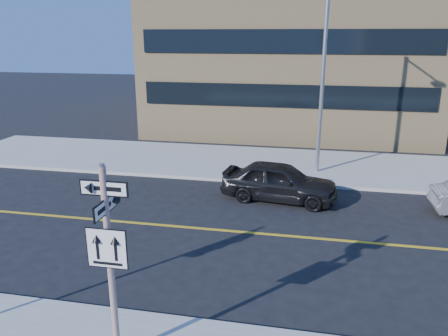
# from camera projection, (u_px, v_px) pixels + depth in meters

# --- Properties ---
(ground) EXTENTS (120.00, 120.00, 0.00)m
(ground) POSITION_uv_depth(u_px,v_px,m) (160.00, 293.00, 11.22)
(ground) COLOR black
(ground) RESTS_ON ground
(sign_pole) EXTENTS (0.92, 0.92, 4.06)m
(sign_pole) POSITION_uv_depth(u_px,v_px,m) (109.00, 255.00, 8.15)
(sign_pole) COLOR beige
(sign_pole) RESTS_ON near_sidewalk
(parked_car_a) EXTENTS (2.43, 4.76, 1.55)m
(parked_car_a) POSITION_uv_depth(u_px,v_px,m) (279.00, 181.00, 17.35)
(parked_car_a) COLOR black
(parked_car_a) RESTS_ON ground
(streetlight_a) EXTENTS (0.55, 2.25, 8.00)m
(streetlight_a) POSITION_uv_depth(u_px,v_px,m) (323.00, 73.00, 19.16)
(streetlight_a) COLOR gray
(streetlight_a) RESTS_ON far_sidewalk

